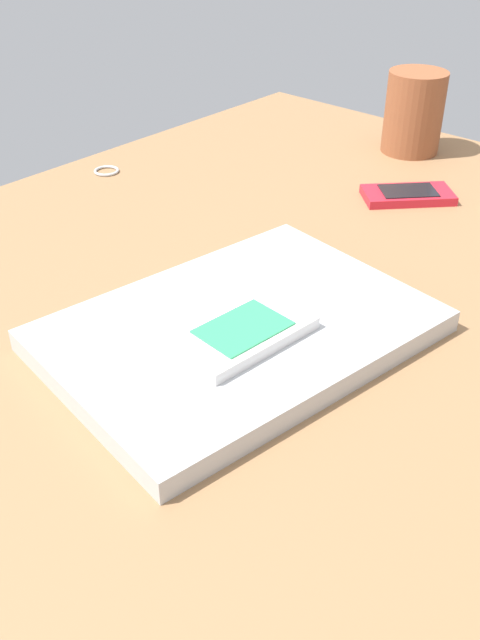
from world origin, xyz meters
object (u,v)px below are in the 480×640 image
Objects in this scene: laptop_closed at (240,330)px; pen_cup at (414,112)px; cell_phone_on_laptop at (243,333)px; cell_phone_on_desk at (407,195)px; key_ring at (106,171)px.

laptop_closed is 2.91× the size of pen_cup.
cell_phone_on_laptop is at bearing -163.80° from pen_cup.
pen_cup reaches higher than laptop_closed.
cell_phone_on_desk is at bearing -150.03° from pen_cup.
cell_phone_on_desk is at bearing 16.04° from laptop_closed.
key_ring is 0.30× the size of pen_cup.
laptop_closed is at bearing -113.31° from key_ring.
cell_phone_on_laptop is 44.39cm from key_ring.
key_ring is 42.15cm from pen_cup.
cell_phone_on_laptop reaches higher than cell_phone_on_desk.
laptop_closed is at bearing -172.46° from cell_phone_on_desk.
pen_cup is (51.67, 15.02, 2.87)cm from cell_phone_on_laptop.
key_ring is at bearing 65.50° from cell_phone_on_laptop.
cell_phone_on_laptop reaches higher than laptop_closed.
pen_cup reaches higher than cell_phone_on_laptop.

